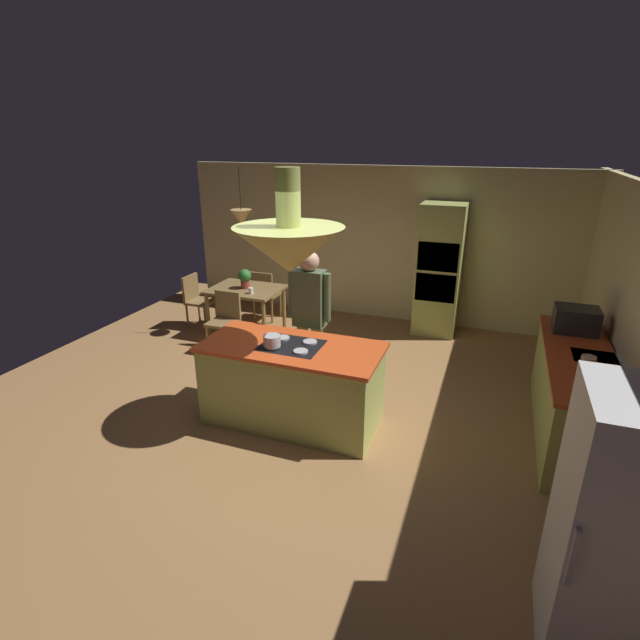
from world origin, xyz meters
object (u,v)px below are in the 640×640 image
at_px(microwave_on_counter, 576,320).
at_px(refrigerator, 628,536).
at_px(kitchen_island, 292,383).
at_px(canister_sugar, 588,364).
at_px(cup_on_table, 251,291).
at_px(cooking_pot_on_cooktop, 272,341).
at_px(person_at_island, 309,313).
at_px(dining_table, 246,295).
at_px(chair_facing_island, 225,317).
at_px(oven_tower, 439,270).
at_px(potted_plant_on_table, 245,278).
at_px(chair_at_corner, 196,297).
at_px(chair_by_back_wall, 265,292).
at_px(canister_flour, 591,372).

bearing_deg(microwave_on_counter, refrigerator, -90.72).
relative_size(kitchen_island, canister_sugar, 12.94).
distance_m(cup_on_table, cooking_pot_on_cooktop, 2.42).
bearing_deg(kitchen_island, refrigerator, -31.27).
relative_size(person_at_island, microwave_on_counter, 3.84).
xyz_separation_m(dining_table, cup_on_table, (0.21, -0.21, 0.15)).
distance_m(canister_sugar, cooking_pot_on_cooktop, 3.05).
height_order(kitchen_island, person_at_island, person_at_island).
distance_m(cup_on_table, canister_sugar, 4.58).
distance_m(chair_facing_island, cooking_pot_on_cooktop, 2.26).
height_order(oven_tower, microwave_on_counter, oven_tower).
xyz_separation_m(chair_facing_island, canister_sugar, (4.54, -1.04, 0.49)).
height_order(refrigerator, cooking_pot_on_cooktop, refrigerator).
relative_size(kitchen_island, cooking_pot_on_cooktop, 10.67).
bearing_deg(cooking_pot_on_cooktop, potted_plant_on_table, 124.59).
bearing_deg(chair_at_corner, chair_facing_island, -124.91).
bearing_deg(oven_tower, cooking_pot_on_cooktop, -110.48).
height_order(chair_at_corner, potted_plant_on_table, potted_plant_on_table).
xyz_separation_m(refrigerator, cooking_pot_on_cooktop, (-2.96, 1.57, 0.12)).
height_order(chair_at_corner, cooking_pot_on_cooktop, cooking_pot_on_cooktop).
distance_m(chair_at_corner, cooking_pot_on_cooktop, 3.36).
relative_size(kitchen_island, potted_plant_on_table, 6.40).
height_order(chair_at_corner, cup_on_table, chair_at_corner).
xyz_separation_m(chair_by_back_wall, chair_at_corner, (-0.92, -0.64, 0.00)).
xyz_separation_m(kitchen_island, chair_by_back_wall, (-1.70, 2.74, 0.04)).
bearing_deg(dining_table, potted_plant_on_table, 113.55).
xyz_separation_m(chair_facing_island, chair_at_corner, (-0.92, 0.64, 0.00)).
bearing_deg(chair_at_corner, refrigerator, -125.02).
distance_m(dining_table, cooking_pot_on_cooktop, 2.73).
distance_m(chair_by_back_wall, cup_on_table, 0.93).
relative_size(dining_table, person_at_island, 0.62).
xyz_separation_m(oven_tower, microwave_on_counter, (1.74, -1.77, 0.03)).
distance_m(potted_plant_on_table, cooking_pot_on_cooktop, 2.72).
height_order(chair_facing_island, chair_by_back_wall, same).
xyz_separation_m(person_at_island, microwave_on_counter, (2.92, 0.75, 0.03)).
bearing_deg(cup_on_table, oven_tower, 27.61).
xyz_separation_m(kitchen_island, potted_plant_on_table, (-1.70, 2.11, 0.47)).
height_order(cup_on_table, canister_sugar, canister_sugar).
bearing_deg(chair_by_back_wall, canister_flour, 151.09).
height_order(chair_facing_island, chair_at_corner, same).
relative_size(person_at_island, potted_plant_on_table, 5.89).
xyz_separation_m(dining_table, canister_sugar, (4.54, -1.68, 0.33)).
relative_size(oven_tower, dining_table, 1.88).
bearing_deg(person_at_island, dining_table, 139.65).
bearing_deg(chair_by_back_wall, cup_on_table, 103.80).
bearing_deg(dining_table, cooking_pot_on_cooktop, -55.37).
relative_size(kitchen_island, cup_on_table, 21.33).
height_order(refrigerator, dining_table, refrigerator).
xyz_separation_m(chair_facing_island, canister_flour, (4.54, -1.22, 0.49)).
xyz_separation_m(refrigerator, canister_flour, (0.04, 1.94, 0.11)).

